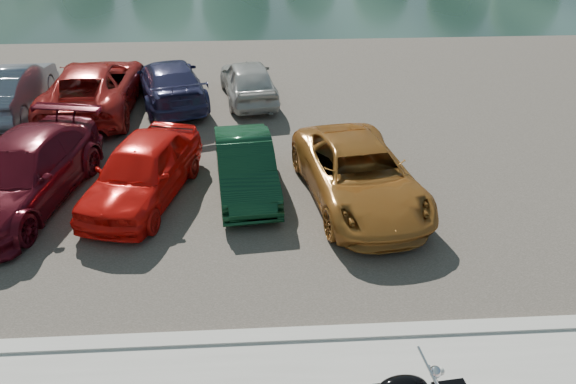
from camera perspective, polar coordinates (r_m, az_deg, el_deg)
The scene contains 10 objects.
kerb at distance 9.41m, azimuth 2.87°, elevation -14.35°, with size 60.00×0.30×0.14m, color #AAA9A0.
parking_lot at distance 17.03m, azimuth -0.25°, elevation 7.25°, with size 60.00×18.00×0.04m, color #3F3B33.
car_3 at distance 13.76m, azimuth -25.42°, elevation 1.71°, with size 2.05×5.05×1.47m, color #500B16.
car_4 at distance 13.02m, azimuth -14.58°, elevation 2.14°, with size 1.68×4.17×1.42m, color red.
car_5 at distance 13.03m, azimuth -4.33°, elevation 2.62°, with size 1.29×3.70×1.22m, color #0E341D.
car_6 at distance 12.61m, azimuth 7.22°, elevation 1.74°, with size 2.21×4.79×1.33m, color #A76626.
car_9 at distance 19.27m, azimuth -26.42°, elevation 9.36°, with size 1.62×4.64×1.53m, color slate.
car_10 at distance 18.52m, azimuth -19.11°, elevation 10.08°, with size 2.51×5.45×1.51m, color #A61F1B.
car_11 at distance 18.56m, azimuth -11.91°, elevation 10.88°, with size 1.90×4.66×1.35m, color navy.
car_12 at distance 18.48m, azimuth -4.06°, elevation 11.28°, with size 1.54×3.83×1.30m, color #B7B5B1.
Camera 1 is at (-0.85, -4.65, 6.67)m, focal length 35.00 mm.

